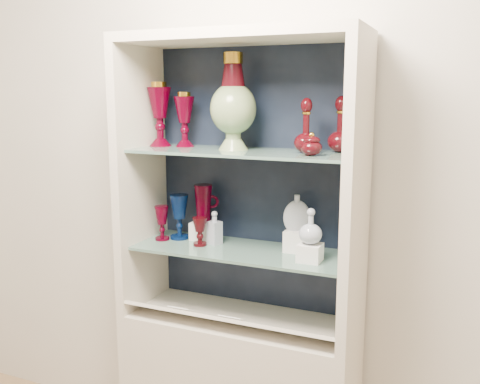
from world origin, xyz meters
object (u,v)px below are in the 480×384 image
at_px(ruby_goblet_tall, 162,223).
at_px(flat_flask, 297,212).
at_px(cameo_medallion, 352,216).
at_px(enamel_urn, 233,102).
at_px(ruby_decanter_b, 341,123).
at_px(ruby_decanter_a, 306,122).
at_px(lidded_bowl, 311,144).
at_px(clear_square_bottle, 215,228).
at_px(pedestal_lamp_left, 160,114).
at_px(pedestal_lamp_right, 185,119).
at_px(ruby_goblet_small, 200,232).
at_px(clear_round_decanter, 311,227).
at_px(cobalt_goblet, 179,217).

height_order(ruby_goblet_tall, flat_flask, flat_flask).
bearing_deg(cameo_medallion, enamel_urn, -145.15).
bearing_deg(flat_flask, ruby_decanter_b, -11.47).
relative_size(ruby_decanter_a, lidded_bowl, 2.65).
relative_size(ruby_decanter_a, clear_square_bottle, 1.63).
distance_m(pedestal_lamp_left, flat_flask, 0.74).
xyz_separation_m(ruby_decanter_b, flat_flask, (-0.16, -0.03, -0.37)).
bearing_deg(enamel_urn, lidded_bowl, -12.95).
xyz_separation_m(pedestal_lamp_right, ruby_decanter_b, (0.68, 0.04, -0.00)).
xyz_separation_m(enamel_urn, cameo_medallion, (0.49, 0.10, -0.46)).
xyz_separation_m(pedestal_lamp_right, ruby_goblet_small, (0.11, -0.08, -0.48)).
xyz_separation_m(ruby_goblet_small, clear_square_bottle, (0.05, 0.05, 0.01)).
xyz_separation_m(ruby_decanter_b, clear_round_decanter, (-0.07, -0.14, -0.40)).
bearing_deg(ruby_goblet_tall, enamel_urn, 3.94).
bearing_deg(cameo_medallion, clear_round_decanter, -104.42).
height_order(enamel_urn, clear_round_decanter, enamel_urn).
bearing_deg(ruby_decanter_b, cameo_medallion, 21.62).
bearing_deg(ruby_decanter_b, clear_square_bottle, -172.63).
xyz_separation_m(ruby_goblet_small, clear_round_decanter, (0.50, -0.03, 0.08)).
relative_size(ruby_goblet_tall, ruby_goblet_small, 1.25).
xyz_separation_m(ruby_decanter_b, clear_square_bottle, (-0.52, -0.07, -0.46)).
bearing_deg(pedestal_lamp_left, flat_flask, 2.13).
height_order(pedestal_lamp_left, cobalt_goblet, pedestal_lamp_left).
relative_size(ruby_decanter_a, cobalt_goblet, 1.19).
bearing_deg(ruby_goblet_small, clear_square_bottle, 44.43).
bearing_deg(flat_flask, cameo_medallion, -8.94).
xyz_separation_m(pedestal_lamp_right, clear_round_decanter, (0.61, -0.11, -0.40)).
height_order(ruby_goblet_tall, cameo_medallion, cameo_medallion).
bearing_deg(ruby_decanter_b, ruby_goblet_tall, -172.62).
bearing_deg(cobalt_goblet, enamel_urn, -5.43).
bearing_deg(ruby_decanter_a, enamel_urn, 179.69).
relative_size(pedestal_lamp_right, clear_round_decanter, 1.73).
distance_m(ruby_decanter_a, clear_square_bottle, 0.62).
distance_m(ruby_decanter_a, cobalt_goblet, 0.74).
relative_size(ruby_decanter_a, cameo_medallion, 1.97).
bearing_deg(clear_round_decanter, flat_flask, 129.72).
bearing_deg(ruby_decanter_a, ruby_goblet_tall, -178.09).
height_order(ruby_decanter_b, clear_square_bottle, ruby_decanter_b).
bearing_deg(clear_round_decanter, pedestal_lamp_right, 170.16).
relative_size(ruby_decanter_a, ruby_decanter_b, 1.02).
relative_size(enamel_urn, clear_round_decanter, 2.88).
relative_size(enamel_urn, clear_square_bottle, 2.67).
distance_m(lidded_bowl, ruby_goblet_small, 0.64).
bearing_deg(ruby_goblet_small, pedestal_lamp_left, 165.55).
relative_size(lidded_bowl, cobalt_goblet, 0.45).
xyz_separation_m(cobalt_goblet, flat_flask, (0.55, 0.02, 0.07)).
distance_m(pedestal_lamp_right, flat_flask, 0.64).
height_order(ruby_goblet_tall, ruby_goblet_small, ruby_goblet_tall).
relative_size(pedestal_lamp_left, enamel_urn, 0.71).
bearing_deg(lidded_bowl, cobalt_goblet, 170.31).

